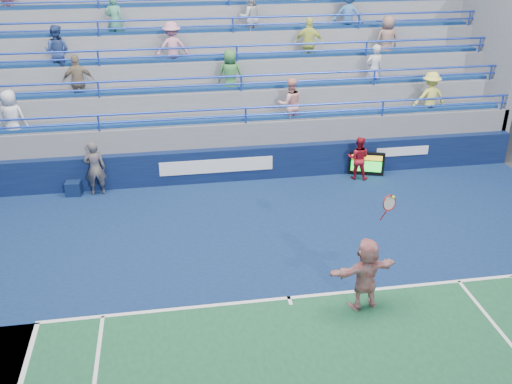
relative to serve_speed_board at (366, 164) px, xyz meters
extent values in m
plane|color=#333538|center=(-3.92, -6.19, -0.41)|extent=(120.00, 120.00, 0.00)
cube|color=#0D2144|center=(-3.92, -3.99, -0.40)|extent=(18.00, 8.40, 0.02)
cube|color=white|center=(-3.92, -6.19, -0.38)|extent=(11.00, 0.10, 0.01)
cube|color=white|center=(-3.92, -6.29, -0.38)|extent=(0.08, 0.30, 0.01)
cube|color=#0A143A|center=(-3.92, 0.31, 0.14)|extent=(18.00, 0.30, 1.10)
cube|color=white|center=(-4.92, 0.15, 0.19)|extent=(3.60, 0.02, 0.45)
cube|color=white|center=(1.28, 0.15, 0.29)|extent=(1.80, 0.02, 0.30)
cube|color=slate|center=(-3.92, 3.26, 0.14)|extent=(18.00, 5.60, 1.10)
cube|color=slate|center=(-3.92, 3.26, 0.52)|extent=(18.00, 5.60, 1.85)
cube|color=navy|center=(-3.92, 0.91, 1.49)|extent=(17.40, 0.45, 0.10)
cylinder|color=#203DB1|center=(-3.92, 0.51, 1.94)|extent=(18.00, 0.07, 0.07)
cube|color=slate|center=(-3.92, 3.76, 0.89)|extent=(18.00, 4.60, 2.60)
cube|color=navy|center=(-3.92, 1.91, 2.24)|extent=(17.40, 0.45, 0.10)
cylinder|color=#203DB1|center=(-3.92, 1.51, 2.69)|extent=(18.00, 0.07, 0.07)
cube|color=slate|center=(-3.92, 4.26, 1.27)|extent=(18.00, 3.60, 3.35)
cube|color=navy|center=(-3.92, 2.91, 2.99)|extent=(17.40, 0.45, 0.10)
cylinder|color=#203DB1|center=(-3.92, 2.51, 3.44)|extent=(18.00, 0.07, 0.07)
cube|color=slate|center=(-3.92, 4.76, 1.64)|extent=(18.00, 2.60, 4.10)
cube|color=navy|center=(-3.92, 3.91, 3.74)|extent=(17.40, 0.45, 0.10)
cylinder|color=#203DB1|center=(-3.92, 3.51, 4.19)|extent=(18.00, 0.07, 0.07)
cube|color=slate|center=(-3.92, 5.26, 2.02)|extent=(18.00, 1.60, 4.85)
cube|color=navy|center=(-3.92, 4.91, 4.49)|extent=(17.40, 0.45, 0.10)
imported|color=#EAE65B|center=(2.35, 0.91, 1.87)|extent=(1.14, 0.71, 1.70)
imported|color=#847158|center=(-9.05, 1.91, 2.62)|extent=(1.05, 0.57, 1.70)
imported|color=navy|center=(-9.73, 2.91, 3.37)|extent=(0.96, 0.83, 1.70)
imported|color=#377A3A|center=(-4.23, 1.91, 2.62)|extent=(0.91, 0.67, 1.70)
imported|color=teal|center=(0.29, 3.91, 4.12)|extent=(1.23, 0.91, 1.70)
imported|color=silver|center=(-3.26, 3.91, 4.12)|extent=(0.88, 0.72, 1.70)
imported|color=#DCE95A|center=(-1.36, 2.91, 3.37)|extent=(1.07, 0.69, 1.70)
imported|color=silver|center=(-10.98, 0.91, 1.87)|extent=(0.92, 0.70, 1.70)
imported|color=#CD859F|center=(-6.04, 2.91, 3.37)|extent=(1.17, 0.76, 1.70)
imported|color=#89665B|center=(1.45, 2.91, 3.37)|extent=(0.86, 0.58, 1.70)
imported|color=#418F6E|center=(-7.89, 3.91, 4.12)|extent=(0.69, 0.53, 1.70)
imported|color=silver|center=(0.69, 1.91, 2.62)|extent=(0.66, 0.48, 1.70)
imported|color=#F5A89F|center=(-2.42, 0.91, 1.87)|extent=(0.87, 0.69, 1.70)
cube|color=black|center=(0.00, 0.01, 0.00)|extent=(1.14, 0.48, 0.81)
cube|color=gold|center=(0.00, -0.07, 0.24)|extent=(0.99, 0.02, 0.16)
cube|color=#19E533|center=(0.00, -0.07, -0.06)|extent=(0.99, 0.02, 0.36)
cube|color=#0D1C3F|center=(-9.35, 0.02, -0.18)|extent=(0.49, 0.49, 0.45)
cube|color=#0D1C3F|center=(-9.35, 0.22, 0.22)|extent=(0.46, 0.09, 0.35)
imported|color=white|center=(-2.36, -6.71, 0.44)|extent=(1.64, 0.77, 1.70)
torus|color=#A41415|center=(-2.01, -6.71, 2.14)|extent=(0.35, 0.20, 0.34)
cylinder|color=#A41415|center=(-2.11, -6.71, 1.86)|extent=(0.08, 0.19, 0.31)
sphere|color=#BBD631|center=(-1.96, -6.76, 2.29)|extent=(0.07, 0.07, 0.07)
imported|color=#141A39|center=(-8.64, -0.05, 0.46)|extent=(0.66, 0.47, 1.73)
imported|color=maroon|center=(-0.38, -0.21, 0.31)|extent=(0.85, 0.76, 1.44)
camera|label=1|loc=(-6.32, -16.42, 7.45)|focal=40.00mm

